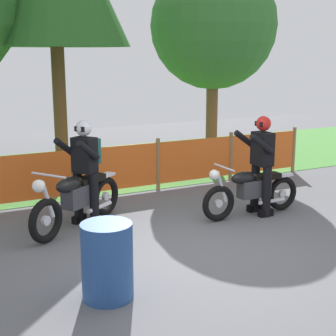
# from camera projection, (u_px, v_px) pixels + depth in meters

# --- Properties ---
(ground) EXTENTS (24.00, 24.00, 0.02)m
(ground) POSITION_uv_depth(u_px,v_px,m) (202.00, 251.00, 7.07)
(ground) COLOR #5B5B60
(grass_verge) EXTENTS (24.00, 5.01, 0.01)m
(grass_verge) POSITION_uv_depth(u_px,v_px,m) (80.00, 169.00, 12.02)
(grass_verge) COLOR #4C8C3D
(grass_verge) RESTS_ON ground
(barrier_fence) EXTENTS (8.80, 0.08, 1.05)m
(barrier_fence) POSITION_uv_depth(u_px,v_px,m) (117.00, 168.00, 9.72)
(barrier_fence) COLOR olive
(barrier_fence) RESTS_ON ground
(tree_near_right) EXTENTS (2.97, 2.97, 4.83)m
(tree_near_right) POSITION_uv_depth(u_px,v_px,m) (213.00, 26.00, 11.79)
(tree_near_right) COLOR brown
(tree_near_right) RESTS_ON ground
(motorcycle_lead) EXTENTS (1.92, 0.57, 0.91)m
(motorcycle_lead) POSITION_uv_depth(u_px,v_px,m) (251.00, 190.00, 8.51)
(motorcycle_lead) COLOR black
(motorcycle_lead) RESTS_ON ground
(motorcycle_trailing) EXTENTS (1.83, 1.28, 1.01)m
(motorcycle_trailing) POSITION_uv_depth(u_px,v_px,m) (77.00, 198.00, 7.88)
(motorcycle_trailing) COLOR black
(motorcycle_trailing) RESTS_ON ground
(rider_lead) EXTENTS (0.55, 0.54, 1.69)m
(rider_lead) POSITION_uv_depth(u_px,v_px,m) (261.00, 162.00, 8.48)
(rider_lead) COLOR black
(rider_lead) RESTS_ON ground
(rider_trailing) EXTENTS (0.79, 0.72, 1.69)m
(rider_trailing) POSITION_uv_depth(u_px,v_px,m) (85.00, 167.00, 7.97)
(rider_trailing) COLOR black
(rider_trailing) RESTS_ON ground
(oil_drum) EXTENTS (0.58, 0.58, 0.88)m
(oil_drum) POSITION_uv_depth(u_px,v_px,m) (107.00, 261.00, 5.62)
(oil_drum) COLOR navy
(oil_drum) RESTS_ON ground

